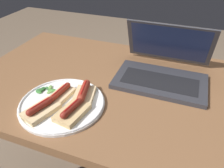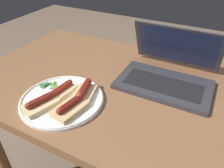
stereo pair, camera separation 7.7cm
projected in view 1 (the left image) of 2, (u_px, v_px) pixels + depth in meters
name	position (u px, v px, depth m)	size (l,w,h in m)	color
desk	(122.00, 101.00, 0.92)	(1.26, 0.73, 0.76)	brown
laptop	(163.00, 70.00, 0.89)	(0.36, 0.30, 0.21)	#2D2D33
plate	(62.00, 103.00, 0.76)	(0.30, 0.30, 0.02)	white
sausage_toast_left	(60.00, 94.00, 0.78)	(0.07, 0.12, 0.04)	#D6B784
sausage_toast_middle	(72.00, 111.00, 0.71)	(0.09, 0.13, 0.04)	tan
sausage_toast_right	(41.00, 109.00, 0.71)	(0.10, 0.13, 0.04)	#D6B784
sausage_toast_extra	(84.00, 93.00, 0.78)	(0.09, 0.12, 0.05)	#D6B784
salad_pile	(45.00, 90.00, 0.82)	(0.08, 0.06, 0.01)	#709E4C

